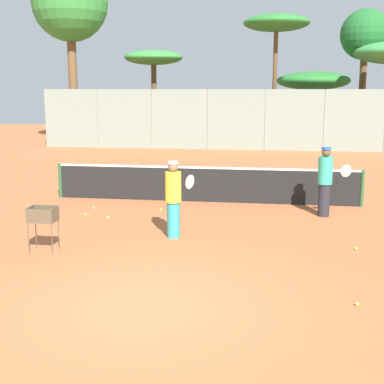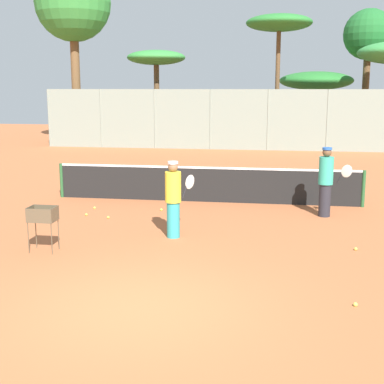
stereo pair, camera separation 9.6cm
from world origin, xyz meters
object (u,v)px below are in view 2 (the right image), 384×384
(player_white_outfit, at_px, (326,181))
(parked_car, at_px, (307,132))
(ball_cart, at_px, (42,218))
(tennis_net, at_px, (206,184))
(player_red_cap, at_px, (173,198))

(player_white_outfit, xyz_separation_m, parked_car, (0.54, 19.58, -0.30))
(player_white_outfit, distance_m, ball_cart, 7.37)
(player_white_outfit, relative_size, ball_cart, 1.93)
(tennis_net, relative_size, ball_cart, 9.62)
(player_white_outfit, bearing_deg, tennis_net, -173.42)
(tennis_net, distance_m, player_red_cap, 3.98)
(tennis_net, distance_m, parked_car, 18.67)
(tennis_net, bearing_deg, player_red_cap, -93.33)
(ball_cart, bearing_deg, player_red_cap, 30.83)
(player_red_cap, bearing_deg, parked_car, 24.95)
(tennis_net, height_order, ball_cart, tennis_net)
(tennis_net, height_order, parked_car, parked_car)
(parked_car, bearing_deg, player_red_cap, -100.59)
(parked_car, bearing_deg, ball_cart, -105.68)
(tennis_net, relative_size, player_white_outfit, 4.99)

